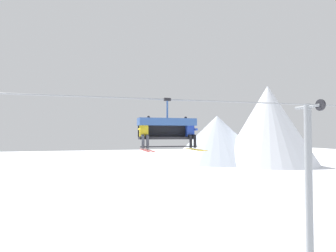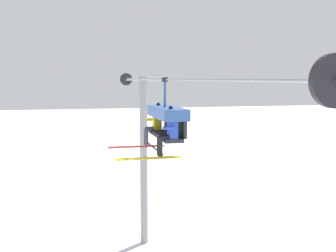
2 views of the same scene
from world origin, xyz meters
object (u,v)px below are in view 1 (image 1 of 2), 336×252
at_px(skier_blue, 191,132).
at_px(lift_tower_far, 309,178).
at_px(chairlift_chair, 167,126).
at_px(skier_yellow, 144,132).

bearing_deg(skier_blue, lift_tower_far, 7.85).
relative_size(chairlift_chair, skier_blue, 1.38).
xyz_separation_m(chairlift_chair, skier_blue, (0.96, -0.21, -0.27)).
bearing_deg(skier_yellow, lift_tower_far, 6.11).
relative_size(chairlift_chair, skier_yellow, 1.38).
bearing_deg(lift_tower_far, skier_yellow, -173.89).
distance_m(skier_yellow, skier_blue, 1.92).
height_order(chairlift_chair, skier_blue, chairlift_chair).
distance_m(lift_tower_far, chairlift_chair, 8.10).
relative_size(lift_tower_far, chairlift_chair, 3.46).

